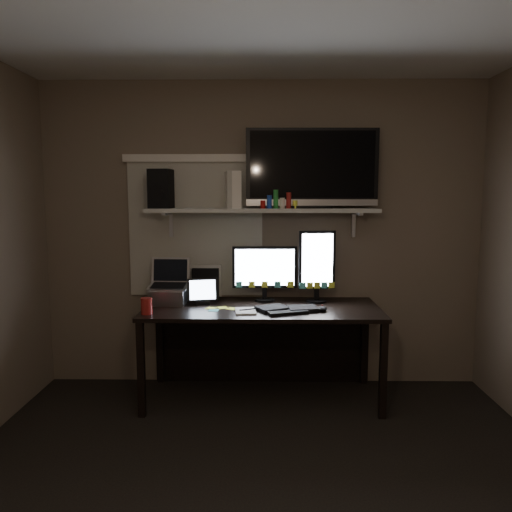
{
  "coord_description": "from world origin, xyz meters",
  "views": [
    {
      "loc": [
        0.01,
        -2.32,
        1.6
      ],
      "look_at": [
        -0.04,
        1.25,
        1.15
      ],
      "focal_mm": 35.0,
      "sensor_mm": 36.0,
      "label": 1
    }
  ],
  "objects_px": {
    "desk": "(262,325)",
    "monitor_landscape": "(265,273)",
    "monitor_portrait": "(317,266)",
    "keyboard": "(287,309)",
    "cup": "(147,306)",
    "game_console": "(233,190)",
    "mouse": "(323,309)",
    "tablet": "(203,291)",
    "laptop": "(168,282)",
    "tv": "(312,168)",
    "speaker": "(161,189)"
  },
  "relations": [
    {
      "from": "tv",
      "to": "speaker",
      "type": "bearing_deg",
      "value": -179.01
    },
    {
      "from": "game_console",
      "to": "desk",
      "type": "bearing_deg",
      "value": -42.66
    },
    {
      "from": "laptop",
      "to": "speaker",
      "type": "relative_size",
      "value": 1.15
    },
    {
      "from": "monitor_portrait",
      "to": "speaker",
      "type": "height_order",
      "value": "speaker"
    },
    {
      "from": "game_console",
      "to": "cup",
      "type": "bearing_deg",
      "value": -160.4
    },
    {
      "from": "mouse",
      "to": "speaker",
      "type": "distance_m",
      "value": 1.56
    },
    {
      "from": "laptop",
      "to": "speaker",
      "type": "xyz_separation_m",
      "value": [
        -0.06,
        0.09,
        0.73
      ]
    },
    {
      "from": "desk",
      "to": "tv",
      "type": "xyz_separation_m",
      "value": [
        0.39,
        0.1,
        1.24
      ]
    },
    {
      "from": "keyboard",
      "to": "game_console",
      "type": "bearing_deg",
      "value": 122.7
    },
    {
      "from": "desk",
      "to": "monitor_portrait",
      "type": "xyz_separation_m",
      "value": [
        0.44,
        0.06,
        0.47
      ]
    },
    {
      "from": "monitor_portrait",
      "to": "keyboard",
      "type": "distance_m",
      "value": 0.47
    },
    {
      "from": "tablet",
      "to": "cup",
      "type": "height_order",
      "value": "tablet"
    },
    {
      "from": "desk",
      "to": "tablet",
      "type": "height_order",
      "value": "tablet"
    },
    {
      "from": "monitor_landscape",
      "to": "keyboard",
      "type": "xyz_separation_m",
      "value": [
        0.17,
        -0.32,
        -0.21
      ]
    },
    {
      "from": "game_console",
      "to": "speaker",
      "type": "bearing_deg",
      "value": 166.63
    },
    {
      "from": "monitor_portrait",
      "to": "cup",
      "type": "bearing_deg",
      "value": -168.0
    },
    {
      "from": "tablet",
      "to": "game_console",
      "type": "bearing_deg",
      "value": 19.4
    },
    {
      "from": "cup",
      "to": "speaker",
      "type": "bearing_deg",
      "value": 84.62
    },
    {
      "from": "monitor_portrait",
      "to": "mouse",
      "type": "distance_m",
      "value": 0.41
    },
    {
      "from": "laptop",
      "to": "cup",
      "type": "bearing_deg",
      "value": -104.16
    },
    {
      "from": "monitor_portrait",
      "to": "speaker",
      "type": "xyz_separation_m",
      "value": [
        -1.23,
        -0.0,
        0.61
      ]
    },
    {
      "from": "desk",
      "to": "monitor_landscape",
      "type": "xyz_separation_m",
      "value": [
        0.02,
        0.09,
        0.4
      ]
    },
    {
      "from": "keyboard",
      "to": "tablet",
      "type": "bearing_deg",
      "value": 144.61
    },
    {
      "from": "desk",
      "to": "speaker",
      "type": "distance_m",
      "value": 1.34
    },
    {
      "from": "desk",
      "to": "mouse",
      "type": "height_order",
      "value": "mouse"
    },
    {
      "from": "game_console",
      "to": "tv",
      "type": "bearing_deg",
      "value": -18.63
    },
    {
      "from": "game_console",
      "to": "monitor_portrait",
      "type": "bearing_deg",
      "value": -21.8
    },
    {
      "from": "monitor_portrait",
      "to": "tablet",
      "type": "relative_size",
      "value": 2.44
    },
    {
      "from": "tablet",
      "to": "laptop",
      "type": "bearing_deg",
      "value": 165.54
    },
    {
      "from": "mouse",
      "to": "tv",
      "type": "xyz_separation_m",
      "value": [
        -0.06,
        0.35,
        1.04
      ]
    },
    {
      "from": "monitor_portrait",
      "to": "cup",
      "type": "height_order",
      "value": "monitor_portrait"
    },
    {
      "from": "monitor_landscape",
      "to": "cup",
      "type": "relative_size",
      "value": 4.37
    },
    {
      "from": "monitor_portrait",
      "to": "game_console",
      "type": "xyz_separation_m",
      "value": [
        -0.67,
        0.04,
        0.6
      ]
    },
    {
      "from": "monitor_portrait",
      "to": "laptop",
      "type": "bearing_deg",
      "value": 178.0
    },
    {
      "from": "desk",
      "to": "keyboard",
      "type": "xyz_separation_m",
      "value": [
        0.19,
        -0.23,
        0.19
      ]
    },
    {
      "from": "monitor_landscape",
      "to": "game_console",
      "type": "xyz_separation_m",
      "value": [
        -0.25,
        0.01,
        0.67
      ]
    },
    {
      "from": "tablet",
      "to": "tv",
      "type": "bearing_deg",
      "value": -3.19
    },
    {
      "from": "cup",
      "to": "game_console",
      "type": "bearing_deg",
      "value": 37.66
    },
    {
      "from": "monitor_landscape",
      "to": "speaker",
      "type": "xyz_separation_m",
      "value": [
        -0.81,
        -0.03,
        0.67
      ]
    },
    {
      "from": "monitor_landscape",
      "to": "tablet",
      "type": "xyz_separation_m",
      "value": [
        -0.48,
        -0.13,
        -0.12
      ]
    },
    {
      "from": "mouse",
      "to": "cup",
      "type": "xyz_separation_m",
      "value": [
        -1.28,
        -0.11,
        0.04
      ]
    },
    {
      "from": "keyboard",
      "to": "tv",
      "type": "bearing_deg",
      "value": 39.64
    },
    {
      "from": "monitor_portrait",
      "to": "monitor_landscape",
      "type": "bearing_deg",
      "value": 169.41
    },
    {
      "from": "keyboard",
      "to": "tv",
      "type": "distance_m",
      "value": 1.11
    },
    {
      "from": "monitor_landscape",
      "to": "tv",
      "type": "xyz_separation_m",
      "value": [
        0.37,
        0.01,
        0.83
      ]
    },
    {
      "from": "tablet",
      "to": "speaker",
      "type": "height_order",
      "value": "speaker"
    },
    {
      "from": "desk",
      "to": "tablet",
      "type": "distance_m",
      "value": 0.54
    },
    {
      "from": "laptop",
      "to": "cup",
      "type": "xyz_separation_m",
      "value": [
        -0.1,
        -0.33,
        -0.11
      ]
    },
    {
      "from": "desk",
      "to": "cup",
      "type": "relative_size",
      "value": 15.17
    },
    {
      "from": "desk",
      "to": "mouse",
      "type": "xyz_separation_m",
      "value": [
        0.45,
        -0.25,
        0.2
      ]
    }
  ]
}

